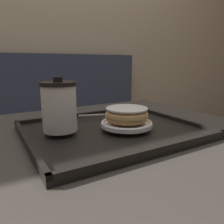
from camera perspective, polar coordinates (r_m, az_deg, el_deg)
The scene contains 8 objects.
wall_behind at distance 1.67m, azimuth -19.82°, elevation 20.98°, with size 8.00×0.05×2.40m.
booth_bench at distance 1.59m, azimuth -10.44°, elevation -10.59°, with size 1.16×0.44×1.00m.
cafe_table at distance 0.73m, azimuth 2.33°, elevation -19.56°, with size 0.88×0.87×0.74m.
serving_tray at distance 0.64m, azimuth 0.00°, elevation -4.94°, with size 0.48×0.40×0.02m.
coffee_cup_front at distance 0.59m, azimuth -13.62°, elevation 1.48°, with size 0.10×0.10×0.14m.
plate_with_chocolate_donut at distance 0.63m, azimuth 3.82°, elevation -3.05°, with size 0.15×0.15×0.01m.
donut_chocolate_glazed at distance 0.62m, azimuth 3.85°, elevation -0.65°, with size 0.12×0.12×0.04m.
spoon at distance 0.77m, azimuth -0.88°, elevation -0.41°, with size 0.14×0.06×0.01m.
Camera 1 is at (-0.33, -0.51, 0.94)m, focal length 35.00 mm.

